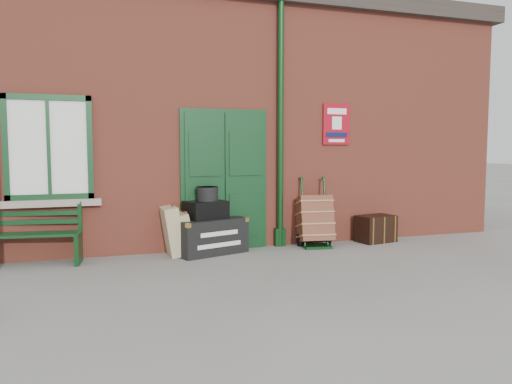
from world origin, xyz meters
name	(u,v)px	position (x,y,z in m)	size (l,w,h in m)	color
ground	(274,268)	(0.00, 0.00, 0.00)	(80.00, 80.00, 0.00)	gray
station_building	(212,122)	(0.00, 3.49, 2.16)	(10.30, 4.30, 4.36)	#A64835
bench	(27,233)	(-3.22, 1.32, 0.45)	(1.50, 0.64, 0.90)	black
houdini_trunk	(209,236)	(-0.61, 1.25, 0.27)	(1.10, 0.60, 0.55)	black
strongbox	(206,210)	(-0.66, 1.25, 0.69)	(0.60, 0.44, 0.27)	black
hatbox	(207,194)	(-0.63, 1.25, 0.93)	(0.33, 0.33, 0.22)	black
suitcase_back	(172,231)	(-1.18, 1.25, 0.38)	(0.21, 0.53, 0.74)	tan
suitcase_front	(184,234)	(-1.00, 1.25, 0.33)	(0.19, 0.48, 0.63)	tan
porter_trolley	(315,220)	(1.20, 1.23, 0.44)	(0.63, 0.67, 1.13)	black
dark_trunk	(376,229)	(2.38, 1.24, 0.23)	(0.65, 0.42, 0.47)	black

